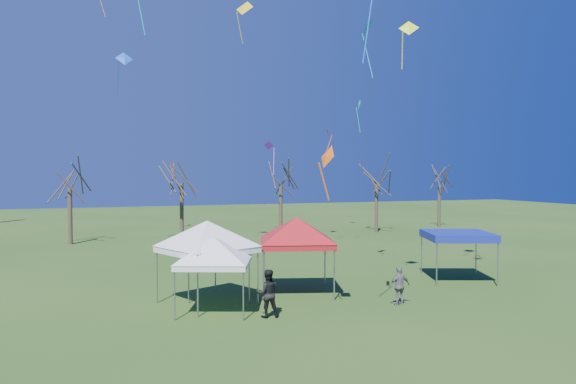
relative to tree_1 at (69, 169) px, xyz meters
name	(u,v)px	position (x,y,z in m)	size (l,w,h in m)	color
ground	(333,314)	(10.77, -24.65, -5.79)	(140.00, 140.00, 0.00)	#284B18
tree_1	(69,169)	(0.00, 0.00, 0.00)	(3.42, 3.42, 7.54)	#3D2D21
tree_2	(181,163)	(8.40, -0.27, 0.50)	(3.71, 3.71, 8.18)	#3D2D21
tree_3	(281,166)	(16.80, -0.60, 0.29)	(3.59, 3.59, 7.91)	#3D2D21
tree_4	(377,167)	(26.12, -0.65, 0.27)	(3.58, 3.58, 7.89)	#3D2D21
tree_5	(439,171)	(34.49, 1.42, -0.06)	(3.39, 3.39, 7.46)	#3D2D21
tent_white_west	(214,242)	(6.55, -22.73, -3.07)	(3.59, 3.59, 3.37)	gray
tent_white_mid	(207,226)	(6.55, -21.35, -2.59)	(4.22, 4.22, 3.97)	gray
tent_red	(297,222)	(10.68, -20.89, -2.59)	(4.32, 4.32, 3.96)	gray
tent_blue	(458,236)	(19.31, -21.02, -3.54)	(3.99, 3.99, 2.45)	gray
person_dark	(268,293)	(8.28, -24.19, -4.89)	(0.87, 0.68, 1.80)	black
person_grey	(400,286)	(13.89, -24.34, -4.99)	(0.94, 0.39, 1.60)	slate
kite_27	(409,28)	(15.10, -22.96, 5.91)	(1.03, 0.91, 2.13)	#ECFF1A
kite_12	(359,105)	(22.95, -3.16, 5.44)	(0.46, 0.93, 2.85)	#0CBFA4
kite_17	(367,28)	(15.24, -18.92, 7.00)	(1.05, 1.15, 2.98)	#0DA6CD
kite_22	(269,147)	(14.28, -5.31, 1.64)	(0.95, 0.86, 2.59)	purple
kite_13	(124,59)	(3.82, -6.84, 7.15)	(1.20, 0.86, 2.88)	blue
kite_19	(328,133)	(18.18, -7.51, 2.59)	(0.57, 0.81, 2.08)	#FD520D
kite_11	(244,8)	(11.72, -7.81, 11.01)	(1.53, 1.54, 2.92)	yellow
kite_1	(327,157)	(10.06, -25.61, 0.17)	(0.51, 0.92, 2.01)	#FF630D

